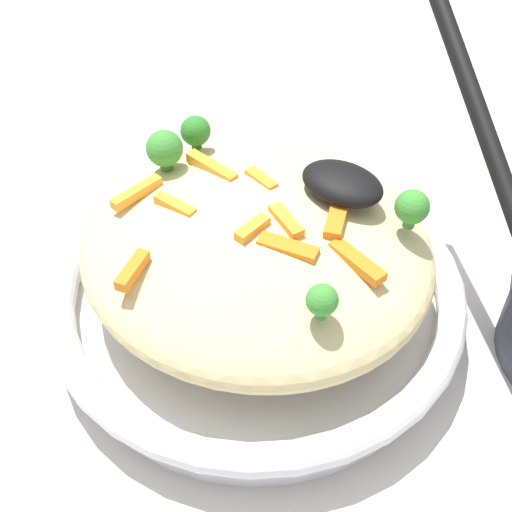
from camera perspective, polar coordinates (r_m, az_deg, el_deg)
The scene contains 18 objects.
ground_plane at distance 0.51m, azimuth -0.00°, elevation -5.10°, with size 2.40×2.40×0.00m, color beige.
serving_bowl at distance 0.49m, azimuth -0.00°, elevation -3.22°, with size 0.29×0.29×0.05m.
pasta_mound at distance 0.46m, azimuth -0.00°, elevation 0.76°, with size 0.24×0.23×0.07m, color #DBC689.
carrot_piece_0 at distance 0.44m, azimuth -6.76°, elevation 4.18°, with size 0.03×0.01×0.01m, color orange.
carrot_piece_1 at distance 0.42m, azimuth -0.31°, elevation 2.24°, with size 0.02×0.01×0.01m, color orange.
carrot_piece_2 at distance 0.41m, azimuth 8.19°, elevation -0.70°, with size 0.04×0.01×0.01m, color orange.
carrot_piece_3 at distance 0.46m, azimuth -9.90°, elevation 5.23°, with size 0.04×0.01×0.01m, color orange.
carrot_piece_4 at distance 0.41m, azimuth 2.67°, elevation 0.72°, with size 0.04×0.01×0.01m, color orange.
carrot_piece_5 at distance 0.43m, azimuth 6.77°, elevation 3.34°, with size 0.04×0.01×0.01m, color orange.
carrot_piece_6 at distance 0.46m, azimuth 0.45°, elevation 6.39°, with size 0.03×0.01×0.01m, color orange.
carrot_piece_7 at distance 0.43m, azimuth 2.75°, elevation 3.15°, with size 0.03×0.01×0.01m, color orange.
carrot_piece_8 at distance 0.47m, azimuth -3.70°, elevation 7.35°, with size 0.04×0.01×0.01m, color orange.
carrot_piece_9 at distance 0.41m, azimuth -10.25°, elevation -1.16°, with size 0.03×0.01×0.01m, color orange.
broccoli_floret_0 at distance 0.47m, azimuth -7.63°, elevation 8.83°, with size 0.03×0.03×0.03m.
broccoli_floret_1 at distance 0.43m, azimuth 12.86°, elevation 3.97°, with size 0.02×0.02×0.03m.
broccoli_floret_2 at distance 0.37m, azimuth 5.52°, elevation -3.71°, with size 0.02×0.02×0.02m.
broccoli_floret_3 at distance 0.49m, azimuth -5.05°, elevation 10.30°, with size 0.02×0.02×0.03m.
serving_spoon at distance 0.45m, azimuth 11.60°, elevation 8.18°, with size 0.15×0.15×0.10m.
Camera 1 is at (0.19, -0.27, 0.39)m, focal length 48.05 mm.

